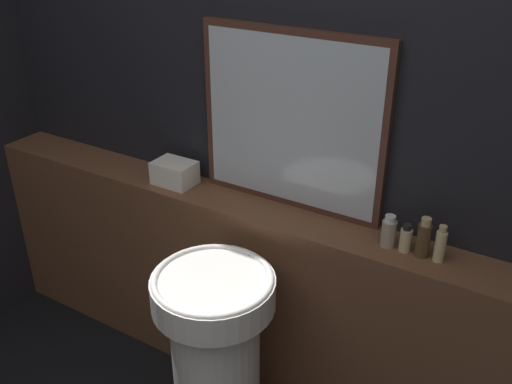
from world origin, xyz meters
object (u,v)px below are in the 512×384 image
object	(u,v)px
mirror	(291,122)
body_wash_bottle	(440,245)
shampoo_bottle	(389,232)
conditioner_bottle	(406,239)
pedestal_sink	(216,357)
towel_stack	(175,173)
lotion_bottle	(424,239)

from	to	relation	value
mirror	body_wash_bottle	world-z (taller)	mirror
mirror	shampoo_bottle	bearing A→B (deg)	-11.75
mirror	shampoo_bottle	world-z (taller)	mirror
shampoo_bottle	conditioner_bottle	xyz separation A→B (m)	(0.06, -0.00, -0.01)
conditioner_bottle	pedestal_sink	bearing A→B (deg)	-143.29
pedestal_sink	mirror	xyz separation A→B (m)	(0.03, 0.49, 0.78)
conditioner_bottle	towel_stack	bearing A→B (deg)	180.00
mirror	lotion_bottle	bearing A→B (deg)	-9.28
mirror	body_wash_bottle	size ratio (longest dim) A/B	5.60
towel_stack	shampoo_bottle	distance (m)	0.94
conditioner_bottle	lotion_bottle	xyz separation A→B (m)	(0.06, 0.00, 0.02)
mirror	conditioner_bottle	bearing A→B (deg)	-10.35
pedestal_sink	mirror	bearing A→B (deg)	86.67
body_wash_bottle	lotion_bottle	bearing A→B (deg)	180.00
mirror	conditioner_bottle	distance (m)	0.59
towel_stack	conditioner_bottle	xyz separation A→B (m)	(1.01, 0.00, -0.00)
pedestal_sink	shampoo_bottle	size ratio (longest dim) A/B	6.89
pedestal_sink	body_wash_bottle	xyz separation A→B (m)	(0.65, 0.40, 0.50)
pedestal_sink	conditioner_bottle	xyz separation A→B (m)	(0.53, 0.40, 0.48)
towel_stack	body_wash_bottle	size ratio (longest dim) A/B	1.29
shampoo_bottle	body_wash_bottle	bearing A→B (deg)	-0.00
shampoo_bottle	lotion_bottle	distance (m)	0.12
lotion_bottle	body_wash_bottle	distance (m)	0.06
conditioner_bottle	body_wash_bottle	world-z (taller)	body_wash_bottle
towel_stack	conditioner_bottle	size ratio (longest dim) A/B	1.68
towel_stack	shampoo_bottle	bearing A→B (deg)	0.00
pedestal_sink	shampoo_bottle	xyz separation A→B (m)	(0.47, 0.40, 0.49)
conditioner_bottle	body_wash_bottle	xyz separation A→B (m)	(0.12, -0.00, 0.01)
pedestal_sink	body_wash_bottle	bearing A→B (deg)	31.48
lotion_bottle	body_wash_bottle	xyz separation A→B (m)	(0.06, -0.00, -0.01)
conditioner_bottle	lotion_bottle	world-z (taller)	lotion_bottle
pedestal_sink	mirror	distance (m)	0.92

